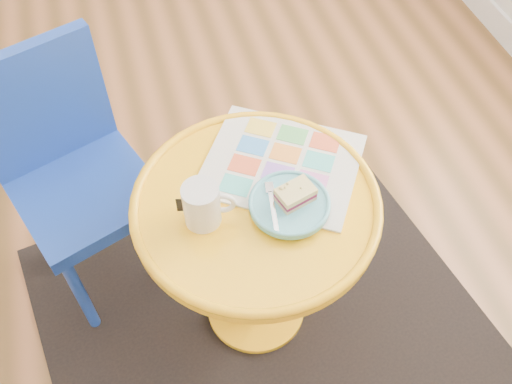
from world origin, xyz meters
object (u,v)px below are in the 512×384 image
object	(u,v)px
chair	(71,167)
plate	(289,204)
newspaper	(282,164)
side_table	(256,239)
mug	(203,204)

from	to	relation	value
chair	plate	world-z (taller)	chair
chair	newspaper	bearing A→B (deg)	-44.68
side_table	plate	size ratio (longest dim) A/B	3.15
mug	chair	bearing A→B (deg)	146.62
chair	mug	world-z (taller)	chair
side_table	chair	distance (m)	0.56
chair	side_table	bearing A→B (deg)	-57.85
side_table	plate	distance (m)	0.20
newspaper	mug	distance (m)	0.26
chair	plate	xyz separation A→B (m)	(0.51, -0.38, 0.13)
newspaper	mug	bearing A→B (deg)	-120.44
plate	mug	bearing A→B (deg)	171.67
mug	plate	bearing A→B (deg)	7.27
newspaper	mug	size ratio (longest dim) A/B	3.09
newspaper	chair	bearing A→B (deg)	-170.55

